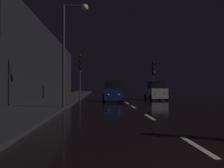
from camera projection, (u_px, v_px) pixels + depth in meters
name	position (u px, v px, depth m)	size (l,w,h in m)	color
ground	(121.00, 100.00, 27.50)	(26.31, 84.00, 0.02)	black
sidewalk_left	(61.00, 99.00, 27.14)	(4.40, 84.00, 0.15)	#28282B
building_facade_left	(28.00, 57.00, 23.56)	(0.80, 63.00, 8.92)	black
lane_centerline	(130.00, 105.00, 19.07)	(0.16, 27.53, 0.01)	beige
traffic_light_far_right	(154.00, 71.00, 31.49)	(0.35, 0.47, 4.95)	#38383A
traffic_light_far_left	(80.00, 65.00, 26.18)	(0.32, 0.47, 5.28)	#38383A
streetlamp_overhead	(71.00, 39.00, 15.70)	(1.70, 0.44, 7.00)	#2D2D30
car_approaching_headlights	(112.00, 92.00, 24.19)	(1.93, 4.19, 2.11)	#141E51
car_parked_right_far	(156.00, 91.00, 26.89)	(1.94, 4.20, 2.11)	#A5A8AD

